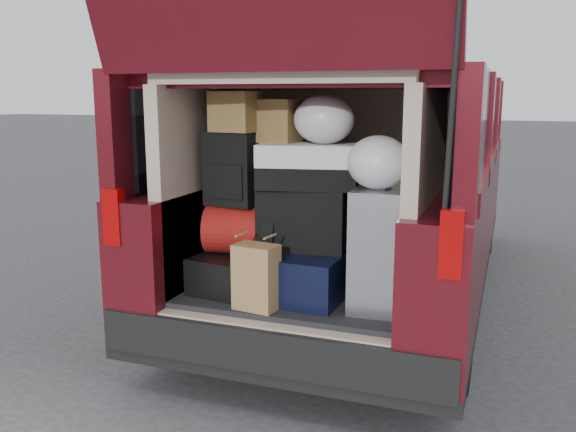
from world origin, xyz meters
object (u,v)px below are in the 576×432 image
(red_duffel, at_px, (243,230))
(backpack, at_px, (232,169))
(kraft_bag, at_px, (256,277))
(twotone_duffel, at_px, (308,166))
(silver_roller, at_px, (380,248))
(navy_hardshell, at_px, (305,272))
(black_soft_case, at_px, (303,218))
(black_hardshell, at_px, (238,271))

(red_duffel, relative_size, backpack, 1.00)
(kraft_bag, distance_m, twotone_duffel, 0.66)
(silver_roller, relative_size, twotone_duffel, 1.18)
(silver_roller, bearing_deg, twotone_duffel, 167.86)
(navy_hardshell, distance_m, black_soft_case, 0.30)
(backpack, bearing_deg, red_duffel, -10.37)
(twotone_duffel, bearing_deg, black_soft_case, 139.19)
(black_hardshell, xyz_separation_m, red_duffel, (0.03, 0.01, 0.24))
(silver_roller, height_order, red_duffel, silver_roller)
(navy_hardshell, distance_m, twotone_duffel, 0.59)
(black_hardshell, distance_m, red_duffel, 0.24)
(twotone_duffel, bearing_deg, backpack, 171.12)
(navy_hardshell, xyz_separation_m, kraft_bag, (-0.16, -0.31, 0.04))
(navy_hardshell, bearing_deg, kraft_bag, -114.60)
(black_soft_case, bearing_deg, navy_hardshell, -67.11)
(kraft_bag, bearing_deg, backpack, 139.25)
(black_hardshell, relative_size, backpack, 1.25)
(kraft_bag, xyz_separation_m, twotone_duffel, (0.16, 0.34, 0.55))
(backpack, bearing_deg, navy_hardshell, 4.61)
(navy_hardshell, distance_m, kraft_bag, 0.35)
(black_soft_case, xyz_separation_m, backpack, (-0.41, -0.03, 0.26))
(black_soft_case, relative_size, twotone_duffel, 0.89)
(black_hardshell, distance_m, backpack, 0.59)
(red_duffel, distance_m, black_soft_case, 0.36)
(kraft_bag, distance_m, black_soft_case, 0.46)
(silver_roller, distance_m, backpack, 0.94)
(backpack, bearing_deg, black_hardshell, -35.27)
(black_soft_case, bearing_deg, silver_roller, -17.30)
(silver_roller, height_order, twotone_duffel, twotone_duffel)
(twotone_duffel, bearing_deg, silver_roller, -20.82)
(navy_hardshell, xyz_separation_m, twotone_duffel, (0.01, 0.02, 0.59))
(black_soft_case, xyz_separation_m, twotone_duffel, (0.03, -0.02, 0.29))
(red_duffel, bearing_deg, kraft_bag, -65.50)
(kraft_bag, bearing_deg, silver_roller, 32.38)
(silver_roller, xyz_separation_m, kraft_bag, (-0.59, -0.26, -0.14))
(kraft_bag, xyz_separation_m, red_duffel, (-0.21, 0.30, 0.17))
(black_hardshell, relative_size, silver_roller, 0.82)
(black_hardshell, relative_size, twotone_duffel, 0.97)
(backpack, bearing_deg, kraft_bag, -43.52)
(twotone_duffel, bearing_deg, navy_hardshell, -113.04)
(twotone_duffel, bearing_deg, black_hardshell, 176.10)
(navy_hardshell, height_order, kraft_bag, kraft_bag)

